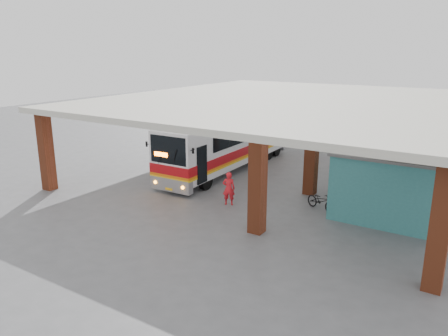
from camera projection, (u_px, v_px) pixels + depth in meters
ground at (233, 199)px, 22.65m from camera, size 90.00×90.00×0.00m
brick_columns at (299, 144)px, 25.40m from camera, size 20.10×21.60×4.35m
canopy_roof at (296, 101)px, 26.48m from camera, size 21.00×23.00×0.30m
shop_building at (404, 174)px, 21.61m from camera, size 5.20×8.20×3.11m
coach_bus at (228, 142)px, 27.83m from camera, size 2.83×12.42×3.60m
motorcycle at (321, 201)px, 21.07m from camera, size 1.87×1.27×0.93m
pedestrian at (229, 188)px, 21.68m from camera, size 0.73×0.62×1.70m
red_chair at (370, 167)px, 27.48m from camera, size 0.49×0.49×0.73m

